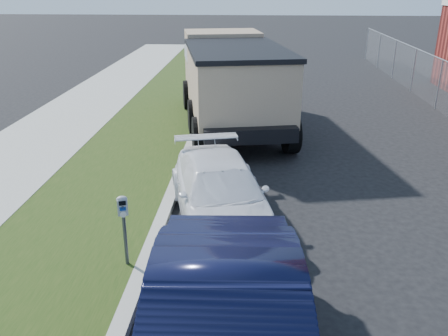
{
  "coord_description": "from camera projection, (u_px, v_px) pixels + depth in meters",
  "views": [
    {
      "loc": [
        -0.88,
        -7.75,
        4.49
      ],
      "look_at": [
        -1.4,
        1.0,
        1.0
      ],
      "focal_mm": 38.0,
      "sensor_mm": 36.0,
      "label": 1
    }
  ],
  "objects": [
    {
      "name": "streetside",
      "position": [
        47.0,
        186.0,
        10.94
      ],
      "size": [
        6.12,
        50.0,
        0.15
      ],
      "color": "gray",
      "rests_on": "ground"
    },
    {
      "name": "ground",
      "position": [
        296.0,
        239.0,
        8.81
      ],
      "size": [
        120.0,
        120.0,
        0.0
      ],
      "primitive_type": "plane",
      "color": "black",
      "rests_on": "ground"
    },
    {
      "name": "parking_meter",
      "position": [
        123.0,
        216.0,
        7.5
      ],
      "size": [
        0.2,
        0.16,
        1.24
      ],
      "rotation": [
        0.0,
        0.0,
        0.31
      ],
      "color": "#3F4247",
      "rests_on": "ground"
    },
    {
      "name": "dump_truck",
      "position": [
        231.0,
        77.0,
        15.18
      ],
      "size": [
        3.97,
        7.52,
        2.8
      ],
      "rotation": [
        0.0,
        0.0,
        0.19
      ],
      "color": "black",
      "rests_on": "ground"
    },
    {
      "name": "white_wagon",
      "position": [
        221.0,
        192.0,
        9.3
      ],
      "size": [
        2.65,
        4.5,
        1.22
      ],
      "primitive_type": "imported",
      "rotation": [
        0.0,
        0.0,
        0.24
      ],
      "color": "white",
      "rests_on": "ground"
    }
  ]
}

